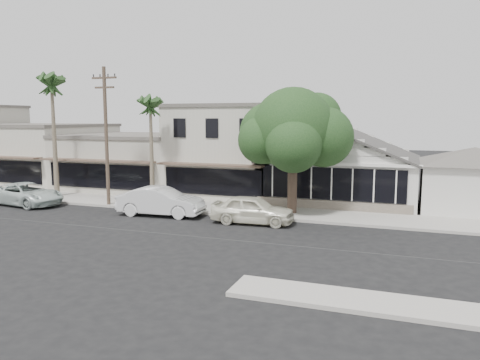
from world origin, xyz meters
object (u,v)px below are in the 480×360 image
at_px(utility_pole, 106,133).
at_px(shade_tree, 293,131).
at_px(car_2, 26,194).
at_px(car_1, 161,201).
at_px(car_0, 253,210).

distance_m(utility_pole, shade_tree, 12.02).
distance_m(car_2, shade_tree, 18.15).
xyz_separation_m(utility_pole, car_2, (-5.47, -1.45, -4.04)).
bearing_deg(car_1, car_2, 86.20).
distance_m(utility_pole, car_0, 11.29).
height_order(car_0, shade_tree, shade_tree).
bearing_deg(car_2, car_0, -82.34).
bearing_deg(shade_tree, car_2, -169.82).
relative_size(utility_pole, shade_tree, 1.19).
height_order(car_0, car_1, car_1).
distance_m(car_1, car_2, 10.12).
relative_size(car_1, shade_tree, 0.68).
xyz_separation_m(utility_pole, shade_tree, (11.90, 1.67, 0.20)).
bearing_deg(utility_pole, car_1, -16.03).
height_order(utility_pole, shade_tree, utility_pole).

